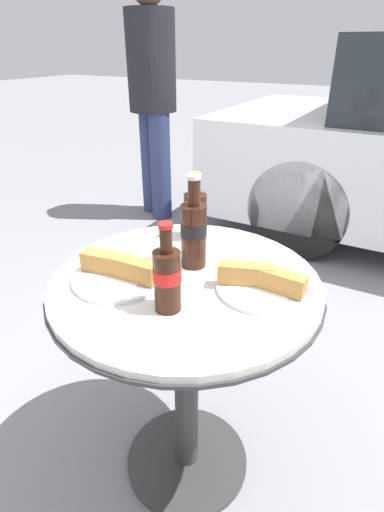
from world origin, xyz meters
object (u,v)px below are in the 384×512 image
Objects in this scene: cola_bottle_left at (195,213)px; lunch_plate_near at (262,283)px; bistro_table at (186,334)px; lunch_plate_far at (120,272)px; pedestrian at (152,90)px; cola_bottle_right at (167,277)px; cola_bottle_center at (194,232)px.

lunch_plate_near is at bearing -33.28° from cola_bottle_left.
lunch_plate_far is at bearing -149.12° from bistro_table.
bistro_table is at bearing -54.11° from pedestrian.
cola_bottle_center reaches higher than cola_bottle_right.
cola_bottle_right is at bearing -76.62° from bistro_table.
cola_bottle_center is 1.04× the size of lunch_plate_far.
lunch_plate_near is at bearing -8.68° from cola_bottle_center.
lunch_plate_far is at bearing -98.55° from cola_bottle_left.
lunch_plate_near is at bearing 11.88° from bistro_table.
lunch_plate_far is 2.38m from pedestrian.
cola_bottle_right is at bearing -132.29° from lunch_plate_near.
cola_bottle_left is 0.97× the size of cola_bottle_right.
cola_bottle_center is 1.12× the size of lunch_plate_near.
cola_bottle_center is at bearing 102.96° from cola_bottle_right.
pedestrian is (-1.39, 1.93, 0.43)m from bistro_table.
cola_bottle_center is at bearing -53.35° from pedestrian.
cola_bottle_center is (-0.02, 0.07, 0.29)m from bistro_table.
pedestrian is (-1.24, 2.02, 0.22)m from lunch_plate_far.
bistro_table is at bearing -77.81° from cola_bottle_center.
bistro_table is 0.29m from lunch_plate_near.
cola_bottle_right reaches higher than bistro_table.
cola_bottle_left reaches higher than bistro_table.
bistro_table is 3.58× the size of cola_bottle_left.
pedestrian is at bearing 125.89° from bistro_table.
cola_bottle_left is 0.85× the size of lunch_plate_far.
bistro_table is at bearing -168.12° from lunch_plate_near.
cola_bottle_left is 0.82× the size of cola_bottle_center.
lunch_plate_far is at bearing 164.60° from cola_bottle_right.
cola_bottle_right reaches higher than lunch_plate_near.
cola_bottle_center is at bearing 50.84° from lunch_plate_far.
lunch_plate_far is at bearing -58.32° from pedestrian.
cola_bottle_right is 2.52m from pedestrian.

